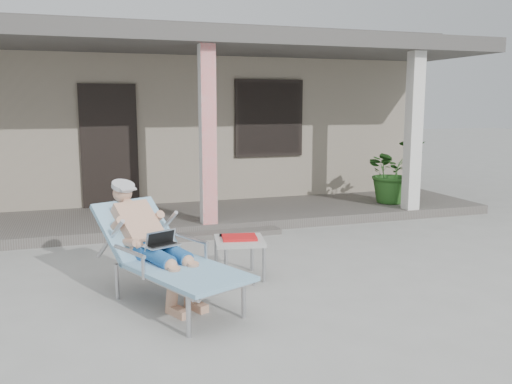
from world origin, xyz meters
name	(u,v)px	position (x,y,z in m)	size (l,w,h in m)	color
ground	(253,275)	(0.00, 0.00, 0.00)	(60.00, 60.00, 0.00)	#9E9E99
house	(163,115)	(0.00, 6.50, 1.67)	(10.40, 5.40, 3.30)	gray
porch_deck	(197,217)	(0.00, 3.00, 0.07)	(10.00, 2.00, 0.15)	#605B56
porch_overhang	(195,47)	(0.00, 2.95, 2.79)	(10.00, 2.30, 2.85)	silver
porch_step	(214,235)	(0.00, 1.85, 0.04)	(2.00, 0.30, 0.07)	#605B56
lounger	(158,226)	(-1.11, -0.45, 0.75)	(1.38, 1.93, 1.22)	#B7B7BC
side_table	(239,243)	(-0.17, -0.05, 0.40)	(0.62, 0.62, 0.48)	#B1B1AC
potted_palm	(393,171)	(3.55, 2.79, 0.72)	(1.02, 0.88, 1.13)	#26591E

